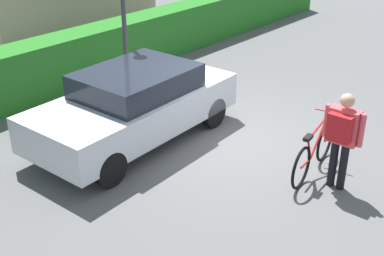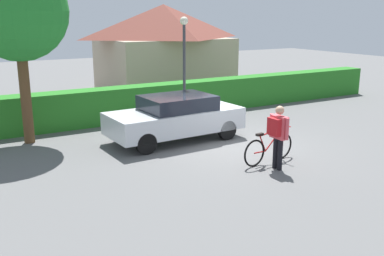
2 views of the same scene
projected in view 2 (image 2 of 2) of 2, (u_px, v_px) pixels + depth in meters
ground_plane at (233, 146)px, 13.47m from camera, size 60.00×60.00×0.00m
hedge_row at (162, 100)px, 17.33m from camera, size 21.75×0.90×1.29m
house_distant at (164, 47)px, 22.85m from camera, size 6.43×4.90×4.41m
parked_car_near at (175, 117)px, 13.96m from camera, size 4.31×2.00×1.43m
bicycle at (269, 148)px, 11.89m from camera, size 1.83×0.50×0.97m
person_rider at (278, 131)px, 11.23m from camera, size 0.36×0.67×1.67m
street_lamp at (184, 56)px, 15.29m from camera, size 0.28×0.28×3.83m
tree_kerbside at (18, 12)px, 12.89m from camera, size 2.93×2.93×5.45m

